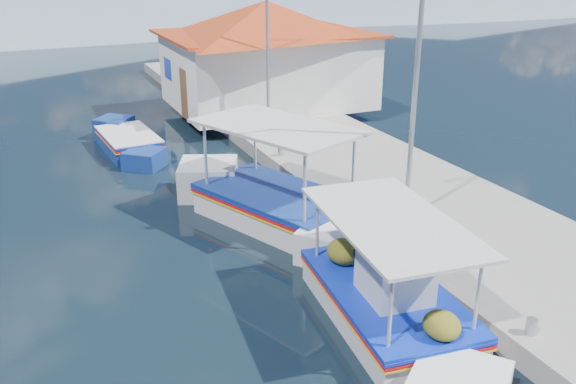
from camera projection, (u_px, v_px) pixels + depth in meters
name	position (u px, v px, depth m)	size (l,w,h in m)	color
ground	(266.00, 320.00, 11.88)	(160.00, 160.00, 0.00)	black
quay	(367.00, 173.00, 19.13)	(5.00, 44.00, 0.50)	gray
bollards	(318.00, 178.00, 17.54)	(0.20, 17.20, 0.30)	#A5A8AD
main_caique	(384.00, 297.00, 11.79)	(2.61, 7.23, 2.39)	white
caique_green_canopy	(277.00, 205.00, 16.19)	(4.27, 7.31, 2.96)	white
caique_blue_hull	(129.00, 144.00, 21.96)	(1.98, 5.75, 1.03)	navy
harbor_building	(267.00, 52.00, 25.95)	(10.49, 10.49, 4.40)	white
lamp_post_near	(412.00, 87.00, 13.88)	(1.21, 0.14, 6.00)	#A5A8AD
lamp_post_far	(265.00, 40.00, 21.52)	(1.21, 0.14, 6.00)	#A5A8AD
mountain_ridge	(117.00, 3.00, 61.17)	(171.40, 96.00, 5.50)	gray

